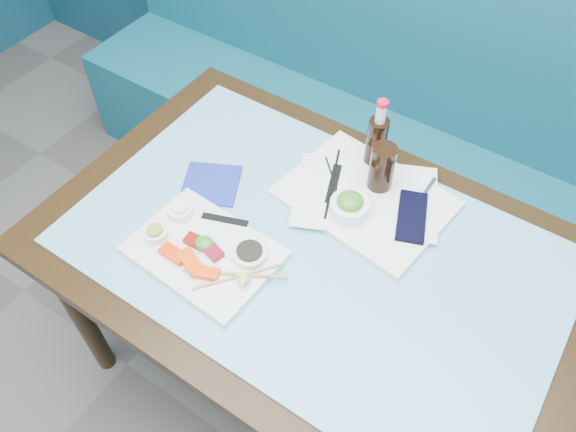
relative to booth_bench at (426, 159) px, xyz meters
The scene contains 34 objects.
booth_bench is the anchor object (origin of this frame).
dining_table 0.89m from the booth_bench, 90.00° to the right, with size 1.40×0.90×0.75m.
glass_top 0.92m from the booth_bench, 90.00° to the right, with size 1.22×0.76×0.01m, color #64ABC8.
sashimi_plate 1.11m from the booth_bench, 102.13° to the right, with size 0.36×0.25×0.02m, color white.
salmon_left 1.17m from the booth_bench, 104.08° to the right, with size 0.07×0.03×0.02m, color #EB3B09.
salmon_mid 1.16m from the booth_bench, 101.58° to the right, with size 0.08×0.04×0.02m, color #E84D09.
salmon_right 1.15m from the booth_bench, 98.92° to the right, with size 0.07×0.03×0.02m, color #FF470A.
tuna_left 1.11m from the booth_bench, 103.81° to the right, with size 0.05×0.03×0.02m, color maroon.
tuna_right 1.10m from the booth_bench, 100.82° to the right, with size 0.06×0.03×0.02m, color maroon.
seaweed_garnish 1.11m from the booth_bench, 102.52° to the right, with size 0.05×0.04×0.03m, color #268D20.
ramekin_wasabi 1.18m from the booth_bench, 108.12° to the right, with size 0.06×0.06×0.02m, color white.
wasabi_fill 1.18m from the booth_bench, 108.12° to the right, with size 0.04×0.04×0.01m, color olive.
ramekin_ginger 1.09m from the booth_bench, 109.44° to the right, with size 0.06×0.06×0.03m, color white.
ginger_fill 1.10m from the booth_bench, 109.44° to the right, with size 0.04×0.04×0.01m, color #F7E2CB.
soy_dish 1.05m from the booth_bench, 96.67° to the right, with size 0.09×0.09×0.02m, color silver.
soy_fill 1.06m from the booth_bench, 96.67° to the right, with size 0.06×0.06×0.01m, color black.
lemon_wedge 1.13m from the booth_bench, 93.97° to the right, with size 0.04×0.04×0.03m, color #F3E473.
chopstick_sleeve 1.02m from the booth_bench, 104.38° to the right, with size 0.12×0.02×0.00m, color black.
wooden_chopstick_a 1.11m from the booth_bench, 95.97° to the right, with size 0.01×0.01×0.25m, color tan.
wooden_chopstick_b 1.11m from the booth_bench, 95.42° to the right, with size 0.01×0.01×0.23m, color tan.
serving_tray 0.74m from the booth_bench, 87.13° to the right, with size 0.43×0.32×0.02m, color white.
paper_placemat 0.75m from the booth_bench, 87.13° to the right, with size 0.38×0.27×0.00m, color white.
seaweed_bowl 0.82m from the booth_bench, 88.25° to the right, with size 0.10×0.10×0.04m, color white.
seaweed_salad 0.83m from the booth_bench, 88.25° to the right, with size 0.07×0.07×0.04m, color #35861E.
cola_glass 0.74m from the booth_bench, 85.87° to the right, with size 0.07×0.07×0.14m, color black.
navy_pouch 0.77m from the booth_bench, 75.18° to the right, with size 0.07×0.17×0.01m, color black.
fork 0.68m from the booth_bench, 72.98° to the right, with size 0.01×0.01×0.10m, color white.
black_chopstick_a 0.76m from the booth_bench, 96.02° to the right, with size 0.01×0.01×0.26m, color black.
black_chopstick_b 0.76m from the booth_bench, 95.31° to the right, with size 0.01×0.01×0.21m, color black.
tray_sleeve 0.76m from the booth_bench, 95.67° to the right, with size 0.02×0.15×0.00m, color black.
cola_bottle_body 0.68m from the booth_bench, 91.90° to the right, with size 0.06×0.06×0.16m, color black.
cola_bottle_neck 0.76m from the booth_bench, 91.90° to the right, with size 0.03×0.03×0.05m, color white.
cola_bottle_cap 0.78m from the booth_bench, 91.90° to the right, with size 0.03×0.03×0.01m, color red.
blue_napkin 0.97m from the booth_bench, 113.31° to the right, with size 0.15×0.15×0.01m, color navy.
Camera 1 is at (0.41, 0.72, 1.91)m, focal length 35.00 mm.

